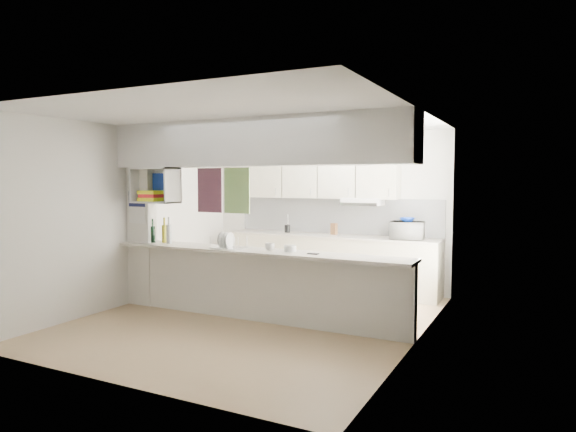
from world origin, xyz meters
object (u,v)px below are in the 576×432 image
Objects in this scene: microwave at (407,230)px; dish_rack at (228,242)px; bowl at (407,220)px; wine_bottles at (162,233)px.

microwave is 2.81m from dish_rack.
bowl reaches higher than microwave.
bowl is at bearing 50.18° from dish_rack.
wine_bottles is at bearing -145.53° from bowl.
microwave is 2.10× the size of bowl.
microwave is at bearing -73.23° from bowl.
microwave is 0.17m from bowl.
wine_bottles reaches higher than dish_rack.
bowl is (-0.01, 0.03, 0.16)m from microwave.
bowl is 3.67m from wine_bottles.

